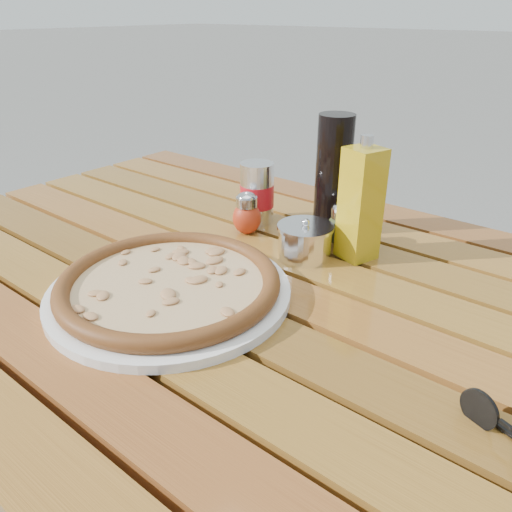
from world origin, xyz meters
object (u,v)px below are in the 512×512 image
Objects in this scene: table at (248,317)px; dark_bottle at (333,175)px; oregano_shaker at (342,225)px; sunglasses at (508,430)px; pizza at (169,283)px; pepper_shaker at (247,214)px; plate at (170,292)px; olive_oil_cruet at (361,204)px; soda_can at (257,193)px; parmesan_tin at (305,241)px.

dark_bottle reaches higher than table.
dark_bottle is at bearing 137.17° from oregano_shaker.
dark_bottle is 2.00× the size of sunglasses.
dark_bottle is at bearing 89.97° from table.
pizza is at bearing -114.32° from table.
oregano_shaker is at bearing 160.64° from sunglasses.
pepper_shaker reaches higher than pizza.
pizza is 4.91× the size of pepper_shaker.
plate is at bearing -76.46° from pepper_shaker.
olive_oil_cruet is (0.10, 0.18, 0.17)m from table.
sunglasses is at bearing -23.77° from pepper_shaker.
table is 11.67× the size of soda_can.
table is 0.24m from oregano_shaker.
pepper_shaker is 0.39× the size of olive_oil_cruet.
dark_bottle reaches higher than plate.
table is at bearing -104.73° from oregano_shaker.
soda_can is at bearing 176.02° from olive_oil_cruet.
oregano_shaker is (0.05, 0.20, 0.11)m from table.
oregano_shaker is at bearing 21.22° from pepper_shaker.
dark_bottle is 1.80× the size of parmesan_tin.
pepper_shaker is 0.18m from dark_bottle.
sunglasses is (0.32, -0.27, -0.08)m from olive_oil_cruet.
plate is (-0.05, -0.12, 0.08)m from table.
pepper_shaker is at bearing -169.04° from olive_oil_cruet.
pepper_shaker is at bearing -135.37° from dark_bottle.
pepper_shaker reaches higher than sunglasses.
olive_oil_cruet reaches higher than pepper_shaker.
table is at bearing -54.61° from soda_can.
pizza is at bearing -98.36° from dark_bottle.
olive_oil_cruet is 1.91× the size of sunglasses.
pizza is 0.47m from sunglasses.
sunglasses is (0.55, -0.29, -0.04)m from soda_can.
soda_can reaches higher than table.
plate is at bearing -75.12° from soda_can.
plate is 4.39× the size of oregano_shaker.
plate is 4.39× the size of pepper_shaker.
dark_bottle reaches higher than olive_oil_cruet.
dark_bottle is (-0.05, 0.05, 0.07)m from oregano_shaker.
oregano_shaker is at bearing 75.27° from table.
oregano_shaker reaches higher than parmesan_tin.
oregano_shaker is (0.11, 0.32, 0.02)m from pizza.
olive_oil_cruet is at bearing -27.82° from oregano_shaker.
table is 6.67× the size of olive_oil_cruet.
pizza reaches higher than table.
plate is at bearing -114.32° from table.
oregano_shaker is 0.08m from olive_oil_cruet.
pepper_shaker and oregano_shaker have the same top height.
pizza is (-0.05, -0.12, 0.10)m from table.
soda_can is (-0.02, 0.06, 0.02)m from pepper_shaker.
parmesan_tin is (0.14, -0.02, -0.01)m from pepper_shaker.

